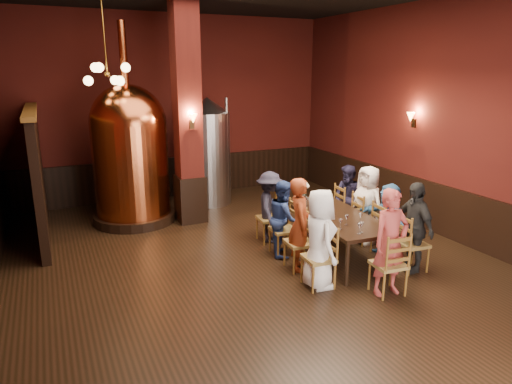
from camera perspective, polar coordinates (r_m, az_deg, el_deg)
name	(u,v)px	position (r m, az deg, el deg)	size (l,w,h in m)	color
room	(258,132)	(7.09, 0.29, 7.46)	(10.00, 10.02, 4.50)	black
wainscot_right	(438,209)	(9.79, 21.77, -1.95)	(0.08, 9.90, 1.00)	black
wainscot_back	(177,176)	(12.01, -9.82, 1.96)	(7.90, 0.08, 1.00)	black
column	(187,116)	(9.59, -8.59, 9.32)	(0.58, 0.58, 4.50)	#47140F
partition	(38,176)	(9.77, -25.56, 1.85)	(0.22, 3.50, 2.40)	black
pendant_cluster	(107,74)	(9.33, -18.10, 13.84)	(0.90, 0.90, 1.70)	#A57226
sconce_wall	(414,119)	(9.98, 19.16, 8.59)	(0.20, 0.20, 0.36)	black
sconce_column	(192,120)	(9.31, -8.04, 8.86)	(0.20, 0.20, 0.36)	black
dining_table	(336,217)	(8.09, 9.95, -3.15)	(1.20, 2.47, 0.75)	black
chair_0	(319,258)	(6.97, 7.84, -8.14)	(0.46, 0.46, 0.92)	brown
person_0	(319,239)	(6.86, 7.93, -5.85)	(0.74, 0.48, 1.52)	white
chair_1	(299,242)	(7.52, 5.46, -6.28)	(0.46, 0.46, 0.92)	brown
person_1	(300,224)	(7.41, 5.52, -4.05)	(0.56, 0.37, 1.54)	#943719
chair_2	(283,229)	(8.08, 3.45, -4.68)	(0.46, 0.46, 0.92)	brown
person_2	(284,218)	(8.01, 3.47, -3.26)	(0.65, 0.32, 1.34)	navy
chair_3	(269,218)	(8.66, 1.69, -3.27)	(0.46, 0.46, 0.92)	brown
person_3	(269,207)	(8.60, 1.70, -1.88)	(0.88, 0.50, 1.36)	#1E1D2C
chair_4	(412,243)	(7.86, 18.94, -6.09)	(0.46, 0.46, 0.92)	brown
person_4	(414,227)	(7.77, 19.11, -4.14)	(0.87, 0.36, 1.49)	black
chair_5	(387,230)	(8.36, 16.08, -4.59)	(0.46, 0.46, 0.92)	brown
person_5	(388,220)	(8.29, 16.18, -3.35)	(1.21, 0.39, 1.30)	#316194
chair_6	(366,219)	(8.86, 13.60, -3.28)	(0.46, 0.46, 0.92)	brown
person_6	(367,205)	(8.78, 13.71, -1.55)	(0.72, 0.47, 1.48)	white
chair_7	(348,209)	(9.40, 11.37, -2.09)	(0.46, 0.46, 0.92)	brown
person_7	(348,199)	(9.34, 11.44, -0.83)	(0.66, 0.32, 1.35)	#1D1A35
chair_8	(389,264)	(6.97, 16.24, -8.63)	(0.46, 0.46, 0.92)	brown
person_8	(390,243)	(6.85, 16.45, -6.09)	(0.58, 0.38, 1.58)	#A43A36
copper_kettle	(130,153)	(9.92, -15.43, 4.76)	(1.74, 1.74, 4.11)	black
steel_vessel	(208,151)	(11.04, -6.00, 5.07)	(1.10, 1.10, 2.56)	#B2B2B7
rose_vase	(304,187)	(8.79, 6.00, 0.62)	(0.23, 0.23, 0.39)	white
wine_glass_0	(303,199)	(8.58, 5.95, -0.92)	(0.07, 0.07, 0.17)	white
wine_glass_1	(329,199)	(8.69, 9.13, -0.81)	(0.07, 0.07, 0.17)	white
wine_glass_2	(307,202)	(8.44, 6.40, -1.21)	(0.07, 0.07, 0.17)	white
wine_glass_3	(312,205)	(8.25, 7.04, -1.61)	(0.07, 0.07, 0.17)	white
wine_glass_4	(362,227)	(7.24, 13.07, -4.32)	(0.07, 0.07, 0.17)	white
wine_glass_5	(359,229)	(7.16, 12.78, -4.51)	(0.07, 0.07, 0.17)	white
wine_glass_6	(340,224)	(7.32, 10.51, -3.96)	(0.07, 0.07, 0.17)	white
wine_glass_7	(328,204)	(8.36, 9.04, -1.46)	(0.07, 0.07, 0.17)	white
wine_glass_8	(347,220)	(7.53, 11.26, -3.45)	(0.07, 0.07, 0.17)	white
wine_glass_9	(360,218)	(7.67, 12.91, -3.20)	(0.07, 0.07, 0.17)	white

